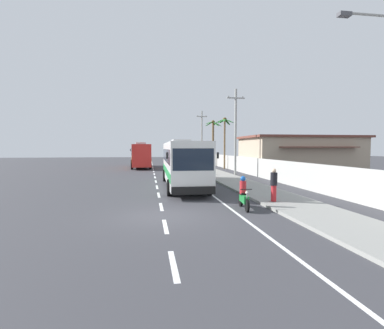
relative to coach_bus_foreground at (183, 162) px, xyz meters
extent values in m
plane|color=#3A3A3F|center=(-1.99, -9.40, -1.91)|extent=(160.00, 160.00, 0.00)
cube|color=gray|center=(4.81, 0.60, -1.84)|extent=(3.20, 90.00, 0.14)
cube|color=white|center=(-1.99, -14.78, -1.91)|extent=(0.16, 2.00, 0.01)
cube|color=white|center=(-1.99, -11.12, -1.91)|extent=(0.16, 2.00, 0.01)
cube|color=white|center=(-1.99, -7.46, -1.91)|extent=(0.16, 2.00, 0.01)
cube|color=white|center=(-1.99, -3.81, -1.91)|extent=(0.16, 2.00, 0.01)
cube|color=white|center=(-1.99, -0.15, -1.91)|extent=(0.16, 2.00, 0.01)
cube|color=white|center=(-1.99, 3.51, -1.91)|extent=(0.16, 2.00, 0.01)
cube|color=white|center=(-1.99, 7.16, -1.91)|extent=(0.16, 2.00, 0.01)
cube|color=white|center=(-1.99, 10.82, -1.91)|extent=(0.16, 2.00, 0.01)
cube|color=white|center=(-1.99, 14.48, -1.91)|extent=(0.16, 2.00, 0.01)
cube|color=white|center=(-1.99, 18.13, -1.91)|extent=(0.16, 2.00, 0.01)
cube|color=white|center=(-1.99, 21.79, -1.91)|extent=(0.16, 2.00, 0.01)
cube|color=white|center=(-1.99, 25.45, -1.91)|extent=(0.16, 2.00, 0.01)
cube|color=white|center=(-1.99, 29.10, -1.91)|extent=(0.16, 2.00, 0.01)
cube|color=white|center=(-1.99, 32.76, -1.91)|extent=(0.16, 2.00, 0.01)
cube|color=white|center=(-1.99, 36.42, -1.91)|extent=(0.16, 2.00, 0.01)
cube|color=white|center=(-1.99, 40.07, -1.91)|extent=(0.16, 2.00, 0.01)
cube|color=white|center=(1.37, 5.60, -1.91)|extent=(0.14, 70.00, 0.01)
cube|color=#B2B2AD|center=(8.61, 4.60, -0.95)|extent=(0.24, 60.00, 1.91)
cube|color=silver|center=(0.00, -0.03, -0.02)|extent=(2.77, 12.11, 3.00)
cube|color=#192333|center=(0.00, 0.17, 0.50)|extent=(2.78, 11.15, 0.96)
cube|color=#192333|center=(-0.11, -6.02, 0.43)|extent=(2.35, 0.14, 1.26)
cube|color=#1E843D|center=(0.00, -0.03, -0.70)|extent=(2.80, 11.87, 0.54)
cube|color=black|center=(-0.11, -6.11, -1.32)|extent=(2.50, 0.21, 0.44)
cube|color=#B7B7B7|center=(0.03, 1.48, 1.62)|extent=(1.45, 2.68, 0.28)
cube|color=black|center=(1.35, -5.84, 0.65)|extent=(0.12, 0.08, 0.36)
cube|color=black|center=(-1.56, -5.78, 0.65)|extent=(0.12, 0.08, 0.36)
cylinder|color=black|center=(1.17, -4.27, -1.39)|extent=(0.34, 1.05, 1.04)
cylinder|color=black|center=(-1.33, -4.23, -1.39)|extent=(0.34, 1.05, 1.04)
cylinder|color=black|center=(1.32, 3.57, -1.39)|extent=(0.34, 1.05, 1.04)
cylinder|color=black|center=(-1.19, 3.62, -1.39)|extent=(0.34, 1.05, 1.04)
cube|color=red|center=(-3.83, 21.42, 0.02)|extent=(3.18, 10.68, 3.09)
cube|color=#192333|center=(-3.82, 21.22, 0.57)|extent=(3.16, 9.84, 0.99)
cube|color=#192333|center=(-4.14, 26.65, 0.49)|extent=(2.36, 0.24, 1.30)
cube|color=orange|center=(-3.83, 21.42, -0.67)|extent=(3.21, 10.47, 0.56)
cube|color=black|center=(-4.15, 26.74, -1.32)|extent=(2.52, 0.31, 0.44)
cube|color=#B7B7B7|center=(-3.76, 20.11, 1.71)|extent=(1.55, 2.40, 0.28)
cube|color=black|center=(-5.59, 26.35, 0.72)|extent=(0.12, 0.09, 0.36)
cube|color=black|center=(-2.67, 26.52, 0.72)|extent=(0.12, 0.09, 0.36)
cylinder|color=black|center=(-5.31, 25.03, -1.39)|extent=(0.38, 1.06, 1.04)
cylinder|color=black|center=(-2.80, 25.18, -1.39)|extent=(0.38, 1.06, 1.04)
cylinder|color=black|center=(-4.90, 18.19, -1.39)|extent=(0.38, 1.06, 1.04)
cylinder|color=black|center=(-2.39, 18.34, -1.39)|extent=(0.38, 1.06, 1.04)
cylinder|color=black|center=(2.45, 7.22, -1.61)|extent=(0.11, 0.60, 0.60)
cylinder|color=black|center=(2.48, 8.58, -1.61)|extent=(0.13, 0.60, 0.60)
cube|color=red|center=(2.47, 7.85, -1.39)|extent=(0.26, 1.11, 0.36)
cube|color=black|center=(2.47, 8.15, -1.19)|extent=(0.25, 0.61, 0.12)
cylinder|color=gray|center=(2.46, 7.34, -1.31)|extent=(0.07, 0.32, 0.67)
cylinder|color=black|center=(2.46, 7.44, -0.87)|extent=(0.56, 0.05, 0.04)
sphere|color=#EAEACC|center=(2.45, 7.32, -1.01)|extent=(0.14, 0.14, 0.14)
cylinder|color=navy|center=(2.47, 8.10, -0.91)|extent=(0.32, 0.32, 0.55)
sphere|color=white|center=(2.47, 8.10, -0.51)|extent=(0.26, 0.26, 0.26)
cylinder|color=black|center=(1.92, -9.27, -1.61)|extent=(0.16, 0.61, 0.60)
cylinder|color=black|center=(2.06, -7.92, -1.61)|extent=(0.18, 0.61, 0.60)
cube|color=#1E7F38|center=(1.99, -8.64, -1.39)|extent=(0.35, 1.12, 0.36)
cube|color=black|center=(2.02, -8.35, -1.19)|extent=(0.30, 0.62, 0.12)
cylinder|color=gray|center=(1.94, -9.15, -1.31)|extent=(0.09, 0.32, 0.67)
cylinder|color=black|center=(1.95, -9.05, -0.87)|extent=(0.56, 0.09, 0.04)
sphere|color=#EAEACC|center=(1.93, -9.17, -1.01)|extent=(0.14, 0.14, 0.14)
cylinder|color=red|center=(2.01, -8.40, -0.88)|extent=(0.32, 0.32, 0.63)
sphere|color=blue|center=(2.01, -8.40, -0.43)|extent=(0.26, 0.26, 0.26)
cylinder|color=red|center=(3.98, -7.64, -1.34)|extent=(0.28, 0.28, 0.86)
cylinder|color=black|center=(3.98, -7.64, -0.57)|extent=(0.36, 0.36, 0.68)
sphere|color=beige|center=(3.98, -7.64, -0.12)|extent=(0.24, 0.24, 0.24)
cylinder|color=#9E9E99|center=(5.29, -12.58, 5.80)|extent=(2.19, 0.09, 0.09)
cube|color=#4C4C51|center=(4.19, -12.58, 5.74)|extent=(0.44, 0.24, 0.14)
cylinder|color=#9E9E99|center=(6.33, 6.81, 2.61)|extent=(0.24, 0.24, 9.05)
cube|color=#9E9E99|center=(6.33, 6.81, 6.21)|extent=(1.88, 0.12, 0.12)
cylinder|color=#4C4742|center=(5.58, 6.81, 6.33)|extent=(0.08, 0.08, 0.16)
cylinder|color=#4C4742|center=(7.08, 6.81, 6.33)|extent=(0.08, 0.08, 0.16)
cylinder|color=#9E9E99|center=(6.40, 26.20, 2.72)|extent=(0.24, 0.24, 9.26)
cube|color=#9E9E99|center=(6.40, 26.20, 6.39)|extent=(1.81, 0.12, 0.12)
cylinder|color=#4C4742|center=(5.68, 26.20, 6.51)|extent=(0.08, 0.08, 0.16)
cylinder|color=#4C4742|center=(7.13, 26.20, 6.51)|extent=(0.08, 0.08, 0.16)
cylinder|color=brown|center=(8.02, 17.37, 1.56)|extent=(0.25, 0.25, 6.93)
ellipsoid|color=#28702D|center=(8.72, 17.45, 4.87)|extent=(1.48, 0.52, 0.62)
ellipsoid|color=#28702D|center=(8.51, 17.79, 4.74)|extent=(1.26, 1.14, 0.87)
ellipsoid|color=#28702D|center=(7.87, 18.07, 4.91)|extent=(0.66, 1.51, 0.54)
ellipsoid|color=#28702D|center=(7.43, 17.74, 4.87)|extent=(1.42, 1.07, 0.62)
ellipsoid|color=#28702D|center=(7.43, 17.07, 4.78)|extent=(1.40, 0.95, 0.78)
ellipsoid|color=#28702D|center=(7.80, 16.70, 4.88)|extent=(0.80, 1.49, 0.59)
ellipsoid|color=#28702D|center=(8.49, 16.86, 4.84)|extent=(1.23, 1.30, 0.67)
sphere|color=brown|center=(8.02, 17.37, 5.07)|extent=(0.56, 0.56, 0.56)
cylinder|color=brown|center=(7.89, 24.13, 1.68)|extent=(0.36, 0.36, 7.18)
ellipsoid|color=#337F33|center=(8.59, 24.04, 4.98)|extent=(1.49, 0.56, 0.89)
ellipsoid|color=#337F33|center=(8.19, 24.84, 5.15)|extent=(0.94, 1.59, 0.56)
ellipsoid|color=#337F33|center=(7.37, 24.63, 5.04)|extent=(1.34, 1.30, 0.78)
ellipsoid|color=#337F33|center=(7.21, 23.78, 5.15)|extent=(1.56, 1.05, 0.57)
ellipsoid|color=#337F33|center=(8.23, 23.54, 4.95)|extent=(1.02, 1.42, 0.94)
sphere|color=brown|center=(7.89, 24.13, 5.32)|extent=(0.56, 0.56, 0.56)
cube|color=tan|center=(14.79, 9.24, 0.14)|extent=(12.20, 7.65, 4.10)
cube|color=brown|center=(14.79, 9.24, 2.31)|extent=(12.93, 8.11, 0.24)
cube|color=brown|center=(14.79, 5.06, 1.16)|extent=(8.54, 0.80, 0.10)
camera|label=1|loc=(-2.60, -21.90, 1.10)|focal=26.71mm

